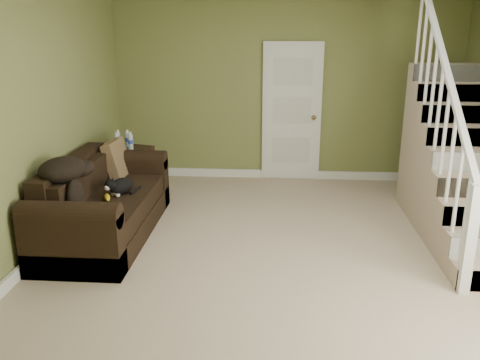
% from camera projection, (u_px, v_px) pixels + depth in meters
% --- Properties ---
extents(floor, '(5.00, 5.50, 0.01)m').
position_uv_depth(floor, '(285.00, 256.00, 5.17)').
color(floor, tan).
rests_on(floor, ground).
extents(wall_back, '(5.00, 0.04, 2.60)m').
position_uv_depth(wall_back, '(285.00, 92.00, 7.40)').
color(wall_back, olive).
rests_on(wall_back, floor).
extents(wall_front, '(5.00, 0.04, 2.60)m').
position_uv_depth(wall_front, '(300.00, 262.00, 2.17)').
color(wall_front, olive).
rests_on(wall_front, floor).
extents(wall_left, '(0.04, 5.50, 2.60)m').
position_uv_depth(wall_left, '(32.00, 127.00, 4.96)').
color(wall_left, olive).
rests_on(wall_left, floor).
extents(baseboard_back, '(5.00, 0.04, 0.12)m').
position_uv_depth(baseboard_back, '(283.00, 174.00, 7.74)').
color(baseboard_back, white).
rests_on(baseboard_back, floor).
extents(baseboard_left, '(0.04, 5.50, 0.12)m').
position_uv_depth(baseboard_left, '(50.00, 243.00, 5.33)').
color(baseboard_left, white).
rests_on(baseboard_left, floor).
extents(door, '(0.86, 0.12, 2.02)m').
position_uv_depth(door, '(292.00, 113.00, 7.44)').
color(door, white).
rests_on(door, floor).
extents(staircase, '(1.00, 2.51, 2.82)m').
position_uv_depth(staircase, '(462.00, 173.00, 5.76)').
color(staircase, tan).
rests_on(staircase, floor).
extents(sofa, '(0.94, 2.18, 0.86)m').
position_uv_depth(sofa, '(102.00, 207.00, 5.60)').
color(sofa, black).
rests_on(sofa, floor).
extents(side_table, '(0.69, 0.69, 0.90)m').
position_uv_depth(side_table, '(127.00, 172.00, 6.85)').
color(side_table, black).
rests_on(side_table, floor).
extents(cat, '(0.30, 0.51, 0.24)m').
position_uv_depth(cat, '(121.00, 186.00, 5.56)').
color(cat, black).
rests_on(cat, sofa).
extents(banana, '(0.13, 0.22, 0.06)m').
position_uv_depth(banana, '(107.00, 197.00, 5.40)').
color(banana, yellow).
rests_on(banana, sofa).
extents(throw_pillow, '(0.25, 0.49, 0.50)m').
position_uv_depth(throw_pillow, '(117.00, 160.00, 6.25)').
color(throw_pillow, '#4E341F').
rests_on(throw_pillow, sofa).
extents(throw_blanket, '(0.57, 0.66, 0.23)m').
position_uv_depth(throw_blanket, '(62.00, 169.00, 5.00)').
color(throw_blanket, black).
rests_on(throw_blanket, sofa).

